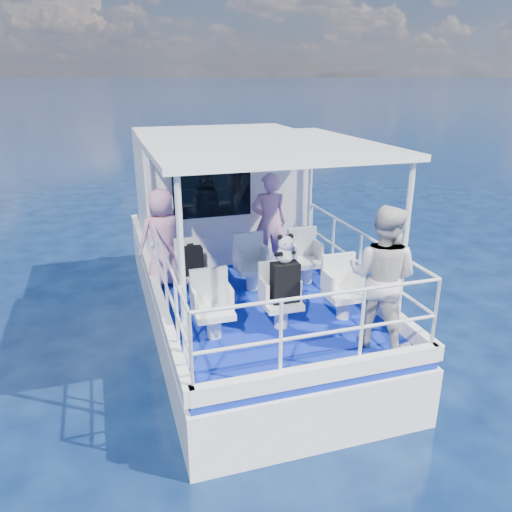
% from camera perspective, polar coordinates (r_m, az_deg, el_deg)
% --- Properties ---
extents(ground, '(2000.00, 2000.00, 0.00)m').
position_cam_1_polar(ground, '(8.00, -0.00, -10.23)').
color(ground, '#071333').
rests_on(ground, ground).
extents(hull, '(3.00, 7.00, 1.60)m').
position_cam_1_polar(hull, '(8.84, -1.95, -7.11)').
color(hull, white).
rests_on(hull, ground).
extents(deck, '(2.90, 6.90, 0.10)m').
position_cam_1_polar(deck, '(8.49, -2.02, -1.99)').
color(deck, navy).
rests_on(deck, hull).
extents(cabin, '(2.85, 2.00, 2.20)m').
position_cam_1_polar(cabin, '(9.35, -4.24, 7.43)').
color(cabin, white).
rests_on(cabin, deck).
extents(canopy, '(3.00, 3.20, 0.08)m').
position_cam_1_polar(canopy, '(6.78, 0.51, 12.50)').
color(canopy, white).
rests_on(canopy, cabin).
extents(canopy_posts, '(2.77, 2.97, 2.20)m').
position_cam_1_polar(canopy_posts, '(6.97, 0.61, 3.12)').
color(canopy_posts, white).
rests_on(canopy_posts, deck).
extents(railings, '(2.84, 3.59, 1.00)m').
position_cam_1_polar(railings, '(6.88, 1.43, -2.42)').
color(railings, white).
rests_on(railings, deck).
extents(seat_port_fwd, '(0.48, 0.46, 0.38)m').
position_cam_1_polar(seat_port_fwd, '(7.49, -7.06, -3.22)').
color(seat_port_fwd, silver).
rests_on(seat_port_fwd, deck).
extents(seat_center_fwd, '(0.48, 0.46, 0.38)m').
position_cam_1_polar(seat_center_fwd, '(7.68, -0.45, -2.46)').
color(seat_center_fwd, silver).
rests_on(seat_center_fwd, deck).
extents(seat_stbd_fwd, '(0.48, 0.46, 0.38)m').
position_cam_1_polar(seat_stbd_fwd, '(7.97, 5.76, -1.71)').
color(seat_stbd_fwd, silver).
rests_on(seat_stbd_fwd, deck).
extents(seat_port_aft, '(0.48, 0.46, 0.38)m').
position_cam_1_polar(seat_port_aft, '(6.34, -4.85, -7.66)').
color(seat_port_aft, silver).
rests_on(seat_port_aft, deck).
extents(seat_center_aft, '(0.48, 0.46, 0.38)m').
position_cam_1_polar(seat_center_aft, '(6.56, 2.88, -6.59)').
color(seat_center_aft, silver).
rests_on(seat_center_aft, deck).
extents(seat_stbd_aft, '(0.48, 0.46, 0.38)m').
position_cam_1_polar(seat_stbd_aft, '(6.90, 9.95, -5.50)').
color(seat_stbd_aft, silver).
rests_on(seat_stbd_aft, deck).
extents(passenger_port_fwd, '(0.62, 0.49, 1.53)m').
position_cam_1_polar(passenger_port_fwd, '(7.82, -10.59, 2.08)').
color(passenger_port_fwd, pink).
rests_on(passenger_port_fwd, deck).
extents(passenger_stbd_fwd, '(0.67, 0.50, 1.65)m').
position_cam_1_polar(passenger_stbd_fwd, '(8.28, 1.52, 3.87)').
color(passenger_stbd_fwd, pink).
rests_on(passenger_stbd_fwd, deck).
extents(passenger_stbd_aft, '(1.06, 1.07, 1.75)m').
position_cam_1_polar(passenger_stbd_aft, '(6.08, 14.22, -2.35)').
color(passenger_stbd_aft, silver).
rests_on(passenger_stbd_aft, deck).
extents(backpack_port, '(0.31, 0.18, 0.41)m').
position_cam_1_polar(backpack_port, '(7.29, -7.37, -0.55)').
color(backpack_port, black).
rests_on(backpack_port, seat_port_fwd).
extents(backpack_center, '(0.35, 0.20, 0.52)m').
position_cam_1_polar(backpack_center, '(6.35, 3.32, -3.02)').
color(backpack_center, black).
rests_on(backpack_center, seat_center_aft).
extents(compact_camera, '(0.09, 0.06, 0.06)m').
position_cam_1_polar(compact_camera, '(7.20, -7.52, 1.16)').
color(compact_camera, black).
rests_on(compact_camera, backpack_port).
extents(panda, '(0.24, 0.20, 0.37)m').
position_cam_1_polar(panda, '(6.22, 3.37, 0.86)').
color(panda, silver).
rests_on(panda, backpack_center).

